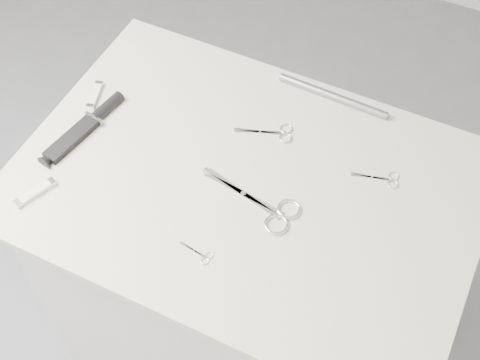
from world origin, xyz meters
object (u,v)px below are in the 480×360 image
at_px(sheathed_knife, 88,124).
at_px(pocket_knife_b, 95,95).
at_px(embroidery_scissors_b, 383,179).
at_px(tiny_scissors, 200,254).
at_px(pocket_knife_a, 35,193).
at_px(metal_rail, 333,96).
at_px(large_shears, 268,208).
at_px(plinth, 245,283).
at_px(embroidery_scissors_a, 275,133).

height_order(sheathed_knife, pocket_knife_b, sheathed_knife).
relative_size(embroidery_scissors_b, tiny_scissors, 1.40).
height_order(pocket_knife_a, metal_rail, metal_rail).
bearing_deg(pocket_knife_a, pocket_knife_b, 29.92).
relative_size(large_shears, pocket_knife_a, 2.39).
xyz_separation_m(tiny_scissors, metal_rail, (0.09, 0.52, 0.01)).
bearing_deg(plinth, metal_rail, 76.04).
relative_size(plinth, metal_rail, 3.27).
height_order(plinth, pocket_knife_b, pocket_knife_b).
distance_m(large_shears, embroidery_scissors_a, 0.21).
xyz_separation_m(large_shears, pocket_knife_a, (-0.46, -0.18, 0.00)).
height_order(large_shears, embroidery_scissors_b, large_shears).
bearing_deg(embroidery_scissors_b, pocket_knife_b, 170.55).
height_order(sheathed_knife, pocket_knife_a, sheathed_knife).
relative_size(plinth, sheathed_knife, 3.76).
height_order(large_shears, embroidery_scissors_a, large_shears).
xyz_separation_m(embroidery_scissors_b, tiny_scissors, (-0.27, -0.34, -0.00)).
distance_m(tiny_scissors, pocket_knife_b, 0.51).
bearing_deg(embroidery_scissors_a, large_shears, -90.37).
bearing_deg(pocket_knife_a, large_shears, -46.86).
bearing_deg(tiny_scissors, pocket_knife_b, 155.68).
bearing_deg(embroidery_scissors_a, metal_rail, 43.25).
distance_m(embroidery_scissors_b, pocket_knife_b, 0.70).
height_order(embroidery_scissors_b, tiny_scissors, same).
distance_m(plinth, embroidery_scissors_a, 0.50).
bearing_deg(tiny_scissors, plinth, 96.10).
height_order(plinth, embroidery_scissors_b, embroidery_scissors_b).
distance_m(plinth, pocket_knife_a, 0.66).
distance_m(plinth, tiny_scissors, 0.51).
height_order(embroidery_scissors_b, pocket_knife_b, pocket_knife_b).
distance_m(large_shears, tiny_scissors, 0.18).
distance_m(large_shears, pocket_knife_a, 0.50).
bearing_deg(metal_rail, pocket_knife_a, -131.15).
bearing_deg(sheathed_knife, embroidery_scissors_a, -56.91).
bearing_deg(pocket_knife_a, sheathed_knife, 22.96).
height_order(pocket_knife_a, pocket_knife_b, same).
bearing_deg(pocket_knife_a, embroidery_scissors_b, -39.40).
bearing_deg(tiny_scissors, embroidery_scissors_b, 59.65).
distance_m(tiny_scissors, sheathed_knife, 0.43).
bearing_deg(plinth, sheathed_knife, -177.61).
height_order(sheathed_knife, metal_rail, sheathed_knife).
xyz_separation_m(large_shears, metal_rail, (0.01, 0.36, 0.01)).
bearing_deg(metal_rail, sheathed_knife, -145.36).
height_order(embroidery_scissors_a, pocket_knife_a, pocket_knife_a).
bearing_deg(embroidery_scissors_b, pocket_knife_a, -165.99).
height_order(large_shears, pocket_knife_b, pocket_knife_b).
xyz_separation_m(embroidery_scissors_a, sheathed_knife, (-0.40, -0.17, 0.01)).
bearing_deg(embroidery_scissors_b, embroidery_scissors_a, 161.46).
xyz_separation_m(sheathed_knife, pocket_knife_b, (-0.04, 0.09, -0.00)).
distance_m(sheathed_knife, pocket_knife_b, 0.09).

